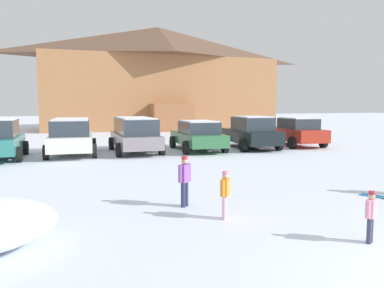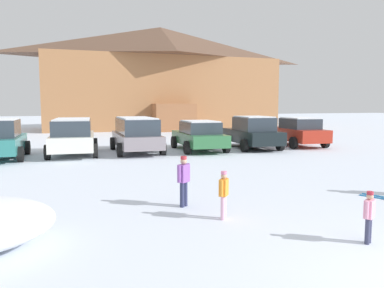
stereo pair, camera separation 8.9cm
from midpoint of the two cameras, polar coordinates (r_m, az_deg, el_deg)
ski_lodge at (r=37.55m, az=-5.19°, el=10.07°), size 22.49×10.52×9.82m
parked_white_suv at (r=18.13m, az=-18.01°, el=1.26°), size 2.48×4.62×1.69m
parked_grey_wagon at (r=18.41m, az=-8.82°, el=1.58°), size 2.27×4.78×1.71m
parked_green_coupe at (r=18.94m, az=0.76°, el=1.36°), size 2.39×4.49×1.52m
parked_black_sedan at (r=20.07m, az=8.87°, el=1.77°), size 2.43×4.39×1.72m
parked_red_sedan at (r=21.86m, az=15.54°, el=1.85°), size 2.38×4.17×1.61m
skier_child_in_purple_jacket at (r=8.54m, az=-1.43°, el=-5.24°), size 0.36×0.30×1.16m
skier_child_in_orange_jacket at (r=7.66m, az=4.74°, el=-7.32°), size 0.26×0.29×0.99m
skier_child_in_pink_snowsuit at (r=7.03m, az=25.26°, el=-9.59°), size 0.30×0.22×0.89m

